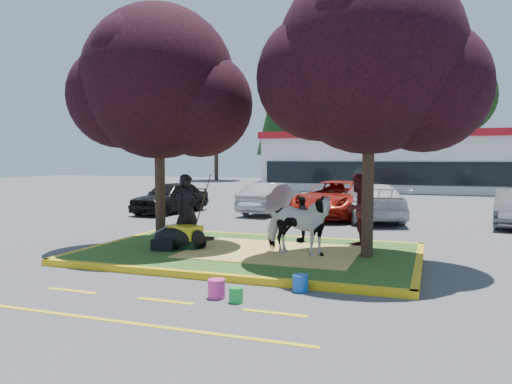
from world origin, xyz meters
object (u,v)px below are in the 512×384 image
(bucket_pink, at_px, (216,289))
(bucket_blue, at_px, (300,283))
(calf, at_px, (177,238))
(bucket_green, at_px, (236,295))
(car_black, at_px, (170,197))
(wheelbarrow, at_px, (185,232))
(car_silver, at_px, (272,198))
(cow, at_px, (298,225))
(handler, at_px, (187,210))

(bucket_pink, xyz_separation_m, bucket_blue, (1.30, 0.91, -0.01))
(calf, distance_m, bucket_green, 4.66)
(car_black, bearing_deg, calf, -51.16)
(wheelbarrow, bearing_deg, bucket_green, -38.05)
(bucket_blue, relative_size, car_silver, 0.08)
(bucket_green, xyz_separation_m, car_black, (-7.96, 11.88, 0.58))
(cow, distance_m, calf, 3.24)
(cow, xyz_separation_m, bucket_green, (-0.14, -3.57, -0.77))
(bucket_green, relative_size, car_silver, 0.06)
(cow, bearing_deg, car_black, 52.62)
(calf, height_order, car_silver, car_silver)
(bucket_green, bearing_deg, calf, 131.16)
(cow, height_order, bucket_pink, cow)
(bucket_green, bearing_deg, bucket_pink, 161.72)
(cow, distance_m, wheelbarrow, 3.06)
(wheelbarrow, distance_m, bucket_green, 4.64)
(cow, relative_size, wheelbarrow, 1.14)
(wheelbarrow, bearing_deg, handler, 120.38)
(wheelbarrow, relative_size, car_silver, 0.37)
(handler, bearing_deg, calf, -154.14)
(cow, bearing_deg, handler, 90.55)
(bucket_green, relative_size, bucket_blue, 0.83)
(cow, bearing_deg, bucket_green, -174.02)
(wheelbarrow, height_order, car_silver, car_silver)
(car_silver, bearing_deg, handler, 101.11)
(car_silver, bearing_deg, car_black, 23.73)
(bucket_green, xyz_separation_m, car_silver, (-3.60, 13.15, 0.56))
(handler, distance_m, car_silver, 9.18)
(cow, height_order, wheelbarrow, cow)
(calf, height_order, bucket_green, calf)
(handler, distance_m, car_black, 9.31)
(calf, relative_size, car_silver, 0.31)
(cow, relative_size, calf, 1.39)
(wheelbarrow, bearing_deg, car_silver, 107.44)
(bucket_green, bearing_deg, wheelbarrow, 128.74)
(bucket_pink, xyz_separation_m, car_black, (-7.53, 11.73, 0.55))
(cow, relative_size, handler, 0.93)
(calf, xyz_separation_m, bucket_blue, (3.94, -2.45, -0.27))
(car_black, bearing_deg, bucket_blue, -42.27)
(cow, xyz_separation_m, bucket_blue, (0.73, -2.52, -0.74))
(bucket_blue, distance_m, car_black, 13.98)
(calf, height_order, bucket_pink, calf)
(bucket_pink, bearing_deg, cow, 80.43)
(calf, height_order, car_black, car_black)
(bucket_green, distance_m, car_silver, 13.65)
(handler, xyz_separation_m, bucket_blue, (3.89, -2.95, -0.94))
(handler, height_order, wheelbarrow, handler)
(calf, height_order, wheelbarrow, wheelbarrow)
(bucket_pink, distance_m, bucket_blue, 1.59)
(calf, xyz_separation_m, car_silver, (-0.53, 9.65, 0.26))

